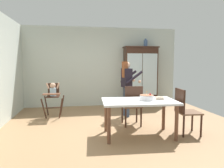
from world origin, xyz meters
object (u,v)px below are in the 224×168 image
object	(u,v)px
dining_chair_right_end	(184,108)
high_chair_with_toddler	(53,93)
birthday_cake	(147,98)
china_cabinet	(140,76)
dining_chair_far_side	(133,103)
ceramic_vase	(146,43)
dining_table	(139,105)
adult_person	(127,82)
serving_bowl	(160,98)

from	to	relation	value
dining_chair_right_end	high_chair_with_toddler	bearing A→B (deg)	59.98
birthday_cake	dining_chair_right_end	size ratio (longest dim) A/B	0.29
china_cabinet	dining_chair_far_side	distance (m)	2.47
high_chair_with_toddler	dining_chair_right_end	size ratio (longest dim) A/B	0.99
ceramic_vase	dining_table	world-z (taller)	ceramic_vase
adult_person	serving_bowl	distance (m)	1.58
serving_bowl	dining_chair_far_side	xyz separation A→B (m)	(-0.40, 0.63, -0.21)
birthday_cake	dining_chair_right_end	bearing A→B (deg)	-3.51
high_chair_with_toddler	dining_table	xyz separation A→B (m)	(1.90, -1.84, -0.01)
adult_person	dining_chair_right_end	size ratio (longest dim) A/B	1.59
high_chair_with_toddler	birthday_cake	world-z (taller)	high_chair_with_toddler
ceramic_vase	high_chair_with_toddler	xyz separation A→B (m)	(-3.00, -1.07, -1.51)
adult_person	dining_table	size ratio (longest dim) A/B	1.00
high_chair_with_toddler	adult_person	size ratio (longest dim) A/B	0.62
high_chair_with_toddler	adult_person	bearing A→B (deg)	-7.25
adult_person	high_chair_with_toddler	bearing A→B (deg)	73.97
dining_chair_far_side	birthday_cake	bearing A→B (deg)	99.76
china_cabinet	dining_chair_right_end	world-z (taller)	china_cabinet
dining_chair_far_side	ceramic_vase	bearing A→B (deg)	-114.70
ceramic_vase	dining_chair_right_end	world-z (taller)	ceramic_vase
ceramic_vase	high_chair_with_toddler	distance (m)	3.53
china_cabinet	dining_chair_right_end	distance (m)	3.01
high_chair_with_toddler	serving_bowl	size ratio (longest dim) A/B	5.28
adult_person	serving_bowl	size ratio (longest dim) A/B	8.50
birthday_cake	dining_chair_right_end	world-z (taller)	dining_chair_right_end
china_cabinet	dining_chair_far_side	xyz separation A→B (m)	(-0.89, -2.26, -0.47)
dining_table	birthday_cake	distance (m)	0.22
high_chair_with_toddler	dining_table	world-z (taller)	high_chair_with_toddler
high_chair_with_toddler	dining_chair_right_end	bearing A→B (deg)	-32.90
adult_person	dining_table	xyz separation A→B (m)	(-0.12, -1.56, -0.33)
ceramic_vase	birthday_cake	distance (m)	3.37
china_cabinet	adult_person	size ratio (longest dim) A/B	1.34
dining_table	dining_chair_right_end	distance (m)	0.96
china_cabinet	dining_table	bearing A→B (deg)	-107.78
china_cabinet	ceramic_vase	size ratio (longest dim) A/B	7.57
dining_table	serving_bowl	size ratio (longest dim) A/B	8.48
ceramic_vase	serving_bowl	size ratio (longest dim) A/B	1.50
birthday_cake	ceramic_vase	bearing A→B (deg)	72.00
birthday_cake	serving_bowl	world-z (taller)	birthday_cake
china_cabinet	ceramic_vase	distance (m)	1.15
ceramic_vase	birthday_cake	world-z (taller)	ceramic_vase
ceramic_vase	dining_chair_far_side	bearing A→B (deg)	-115.09
ceramic_vase	dining_table	distance (m)	3.47
high_chair_with_toddler	dining_chair_far_side	size ratio (longest dim) A/B	0.99
high_chair_with_toddler	dining_chair_right_end	world-z (taller)	dining_chair_right_end
china_cabinet	high_chair_with_toddler	distance (m)	3.05
high_chair_with_toddler	serving_bowl	bearing A→B (deg)	-37.10
adult_person	birthday_cake	world-z (taller)	adult_person
adult_person	dining_chair_far_side	world-z (taller)	adult_person
high_chair_with_toddler	dining_table	distance (m)	2.64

